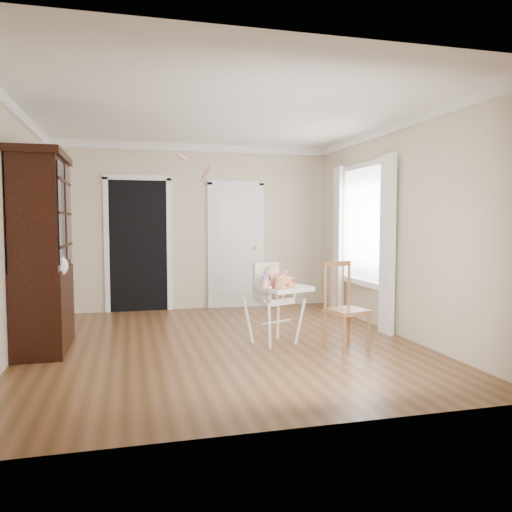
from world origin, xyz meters
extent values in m
plane|color=#50371B|center=(0.00, 0.00, 0.00)|extent=(5.00, 5.00, 0.00)
plane|color=white|center=(0.00, 0.00, 2.70)|extent=(5.00, 5.00, 0.00)
plane|color=beige|center=(0.00, 2.50, 1.35)|extent=(4.50, 0.00, 4.50)
plane|color=beige|center=(-2.25, 0.00, 1.35)|extent=(0.00, 5.00, 5.00)
plane|color=beige|center=(2.25, 0.00, 1.35)|extent=(0.00, 5.00, 5.00)
cube|color=black|center=(-0.90, 2.48, 1.05)|extent=(0.90, 0.03, 2.10)
cube|color=white|center=(-1.39, 2.48, 1.05)|extent=(0.08, 0.05, 2.18)
cube|color=white|center=(-0.41, 2.48, 1.05)|extent=(0.08, 0.05, 2.18)
cube|color=white|center=(-0.90, 2.48, 2.14)|extent=(1.06, 0.05, 0.08)
cube|color=white|center=(0.70, 2.48, 1.02)|extent=(0.80, 0.05, 2.05)
cube|color=white|center=(0.26, 2.48, 1.02)|extent=(0.08, 0.05, 2.13)
cube|color=white|center=(1.14, 2.48, 1.02)|extent=(0.08, 0.05, 2.13)
sphere|color=gold|center=(1.02, 2.44, 1.00)|extent=(0.06, 0.06, 0.06)
cube|color=white|center=(2.23, 0.80, 1.40)|extent=(0.02, 1.20, 1.60)
cube|color=white|center=(2.21, 0.80, 2.24)|extent=(0.06, 1.36, 0.08)
cube|color=white|center=(2.15, 0.02, 1.15)|extent=(0.08, 0.28, 2.30)
cube|color=white|center=(2.15, 1.58, 1.15)|extent=(0.08, 0.28, 2.30)
cylinder|color=white|center=(0.46, -0.40, 0.26)|extent=(0.09, 0.15, 0.56)
cylinder|color=white|center=(0.89, -0.23, 0.26)|extent=(0.14, 0.09, 0.56)
cylinder|color=white|center=(0.31, -0.01, 0.26)|extent=(0.14, 0.09, 0.56)
cylinder|color=white|center=(0.73, 0.16, 0.26)|extent=(0.09, 0.15, 0.56)
cylinder|color=white|center=(0.62, -0.16, 0.26)|extent=(0.41, 0.18, 0.02)
cube|color=white|center=(0.60, -0.12, 0.52)|extent=(0.46, 0.45, 0.08)
cube|color=white|center=(0.43, -0.19, 0.63)|extent=(0.15, 0.31, 0.17)
cube|color=white|center=(0.77, -0.05, 0.63)|extent=(0.15, 0.31, 0.17)
cube|color=white|center=(0.54, 0.03, 0.74)|extent=(0.35, 0.18, 0.41)
cube|color=white|center=(0.68, -0.33, 0.66)|extent=(0.63, 0.54, 0.03)
cube|color=white|center=(0.75, -0.50, 0.68)|extent=(0.50, 0.22, 0.04)
ellipsoid|color=beige|center=(0.59, -0.09, 0.65)|extent=(0.24, 0.21, 0.24)
sphere|color=beige|center=(0.59, -0.09, 0.85)|extent=(0.22, 0.22, 0.17)
sphere|color=red|center=(0.61, -0.15, 0.70)|extent=(0.12, 0.12, 0.12)
sphere|color=red|center=(0.60, -0.18, 0.81)|extent=(0.06, 0.06, 0.06)
sphere|color=red|center=(0.75, -0.11, 0.84)|extent=(0.06, 0.06, 0.06)
cylinder|color=silver|center=(0.66, -0.34, 0.68)|extent=(0.30, 0.30, 0.01)
cylinder|color=red|center=(0.66, -0.34, 0.75)|extent=(0.23, 0.23, 0.13)
cylinder|color=#F2E08C|center=(0.68, -0.35, 0.81)|extent=(0.10, 0.10, 0.02)
cylinder|color=#FE9BBD|center=(0.44, -0.29, 0.74)|extent=(0.07, 0.07, 0.12)
cylinder|color=#8B6EC0|center=(0.44, -0.29, 0.81)|extent=(0.08, 0.08, 0.03)
cone|color=#8B6EC0|center=(0.44, -0.29, 0.85)|extent=(0.03, 0.03, 0.04)
cube|color=black|center=(-1.99, 0.28, 0.46)|extent=(0.51, 1.23, 0.92)
cube|color=black|center=(-1.99, 0.28, 1.53)|extent=(0.47, 1.23, 1.23)
cube|color=black|center=(-1.74, -0.03, 1.53)|extent=(0.02, 0.53, 1.07)
cube|color=black|center=(-1.74, 0.59, 1.53)|extent=(0.02, 0.53, 1.07)
cube|color=black|center=(-1.99, 0.28, 2.17)|extent=(0.55, 1.31, 0.08)
ellipsoid|color=white|center=(-1.79, -0.08, 0.97)|extent=(0.20, 0.16, 0.23)
cube|color=brown|center=(1.33, -0.56, 0.43)|extent=(0.49, 0.49, 0.05)
cylinder|color=brown|center=(1.21, -0.77, 0.22)|extent=(0.03, 0.03, 0.43)
cylinder|color=brown|center=(1.54, -0.69, 0.22)|extent=(0.03, 0.03, 0.43)
cylinder|color=brown|center=(1.12, -0.44, 0.22)|extent=(0.03, 0.03, 0.43)
cylinder|color=brown|center=(1.46, -0.35, 0.22)|extent=(0.03, 0.03, 0.43)
cylinder|color=brown|center=(1.12, -0.43, 0.71)|extent=(0.03, 0.03, 0.55)
cylinder|color=brown|center=(1.45, -0.34, 0.71)|extent=(0.03, 0.03, 0.55)
cube|color=brown|center=(1.29, -0.39, 0.96)|extent=(0.36, 0.13, 0.06)
camera|label=1|loc=(-1.06, -5.72, 1.45)|focal=35.00mm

